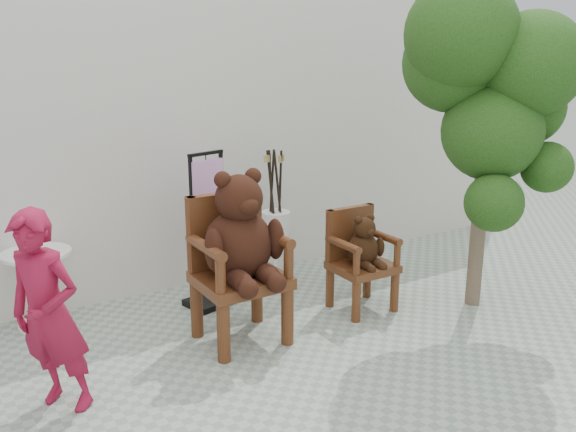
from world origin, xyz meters
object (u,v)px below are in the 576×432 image
Objects in this scene: chair_small at (361,251)px; cafe_table at (39,280)px; chair_big at (239,245)px; display_stand at (209,248)px; tree at (484,77)px; stool_bucket at (276,228)px; person at (49,314)px.

cafe_table is at bearing 156.51° from chair_small.
display_stand is (0.10, 0.83, -0.27)m from chair_big.
chair_big is 1.32m from chair_small.
tree is at bearing -16.35° from chair_big.
stool_bucket is (0.89, 0.91, -0.21)m from chair_big.
cafe_table is 4.31m from tree.
tree is at bearing -51.64° from stool_bucket.
cafe_table is 0.23× the size of tree.
chair_small is 1.46m from display_stand.
person reaches higher than chair_small.
chair_small is 1.37× the size of cafe_table.
person is 1.56m from cafe_table.
chair_small is 1.91m from tree.
stool_bucket is 2.49m from tree.
chair_big reaches higher than cafe_table.
tree is (0.80, -0.62, 1.62)m from chair_small.
tree is (3.68, -0.27, 1.46)m from person.
tree is (2.00, -1.44, 1.61)m from display_stand.
display_stand reaches higher than chair_small.
person is (-1.58, -0.35, -0.12)m from chair_big.
display_stand reaches higher than cafe_table.
display_stand reaches higher than person.
person is at bearing -173.09° from chair_small.
tree is at bearing -37.68° from chair_small.
chair_big is 1.02× the size of person.
chair_big is at bearing -179.89° from chair_small.
chair_big is 0.99× the size of display_stand.
chair_small is at bearing -65.81° from stool_bucket.
chair_big reaches higher than stool_bucket.
tree reaches higher than cafe_table.
display_stand is 0.50× the size of tree.
display_stand is 0.80m from stool_bucket.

